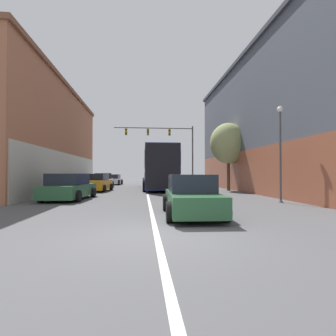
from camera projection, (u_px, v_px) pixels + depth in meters
ground_plane at (157, 236)px, 6.17m from camera, size 160.00×160.00×0.00m
lane_center_line at (147, 191)px, 21.29m from camera, size 0.14×42.39×0.01m
building_left_brick at (19, 137)px, 21.64m from camera, size 8.50×20.67×8.77m
building_right_storefront at (299, 123)px, 21.21m from camera, size 10.09×25.26×10.85m
bus at (159, 167)px, 24.03m from camera, size 2.94×10.66×3.68m
hatchback_foreground at (191, 196)px, 9.15m from camera, size 2.03×4.13×1.42m
parked_car_left_near at (113, 180)px, 33.33m from camera, size 2.34×4.05×1.31m
parked_car_left_mid at (69, 187)px, 14.56m from camera, size 2.37×4.65×1.45m
parked_car_left_far at (97, 183)px, 21.29m from camera, size 2.32×4.17×1.43m
parked_car_left_distant at (103, 180)px, 27.77m from camera, size 2.33×4.29×1.47m
traffic_signal_gantry at (167, 141)px, 32.79m from camera, size 9.89×0.36×7.41m
street_lamp at (280, 149)px, 13.11m from camera, size 0.30×0.30×4.84m
street_tree_near at (228, 143)px, 22.13m from camera, size 3.12×2.80×5.71m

